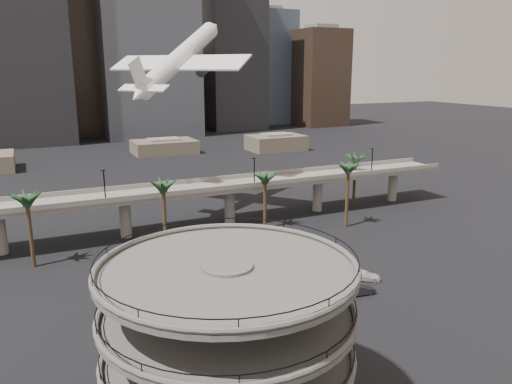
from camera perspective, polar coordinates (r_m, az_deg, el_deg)
name	(u,v)px	position (r m, az deg, el deg)	size (l,w,h in m)	color
ground	(326,372)	(58.51, 7.99, -19.67)	(700.00, 700.00, 0.00)	black
parking_ramp	(228,334)	(45.12, -3.20, -15.89)	(22.20, 22.20, 17.35)	#53504D
overpass	(179,195)	(102.35, -8.78, -0.32)	(130.00, 9.30, 14.70)	slate
palm_trees	(247,178)	(98.13, -1.06, 1.60)	(76.40, 18.40, 14.00)	#43341C
low_buildings	(129,151)	(188.21, -14.30, 4.52)	(135.00, 27.50, 6.80)	brown
skyline	(111,49)	(261.15, -16.27, 15.42)	(269.00, 86.00, 113.42)	gray
airborne_jet	(179,59)	(112.68, -8.74, 14.81)	(29.13, 28.78, 19.50)	white
car_a	(240,298)	(71.90, -1.86, -12.00)	(1.93, 4.81, 1.64)	red
car_b	(360,290)	(75.89, 11.78, -10.89)	(1.62, 4.63, 1.53)	black
car_c	(364,275)	(80.97, 12.23, -9.30)	(2.09, 5.15, 1.49)	silver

